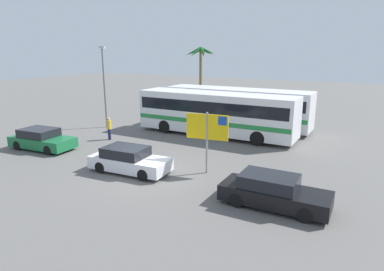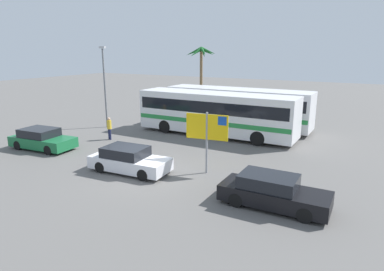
{
  "view_description": "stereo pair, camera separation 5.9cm",
  "coord_description": "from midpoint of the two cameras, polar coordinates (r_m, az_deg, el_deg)",
  "views": [
    {
      "loc": [
        10.18,
        -12.77,
        6.16
      ],
      "look_at": [
        0.86,
        3.94,
        1.3
      ],
      "focal_mm": 31.27,
      "sensor_mm": 36.0,
      "label": 1
    },
    {
      "loc": [
        10.24,
        -12.74,
        6.16
      ],
      "look_at": [
        0.86,
        3.94,
        1.3
      ],
      "focal_mm": 31.27,
      "sensor_mm": 36.0,
      "label": 2
    }
  ],
  "objects": [
    {
      "name": "lamp_post_left_side",
      "position": [
        28.16,
        -14.62,
        8.53
      ],
      "size": [
        0.56,
        0.2,
        6.5
      ],
      "color": "slate",
      "rests_on": "ground"
    },
    {
      "name": "car_white",
      "position": [
        17.77,
        -10.64,
        -4.12
      ],
      "size": [
        4.34,
        2.05,
        1.32
      ],
      "rotation": [
        0.0,
        0.0,
        0.07
      ],
      "color": "silver",
      "rests_on": "ground"
    },
    {
      "name": "car_green",
      "position": [
        23.56,
        -24.15,
        -0.58
      ],
      "size": [
        4.36,
        2.21,
        1.32
      ],
      "rotation": [
        0.0,
        0.0,
        0.09
      ],
      "color": "#196638",
      "rests_on": "ground"
    },
    {
      "name": "bus_front_coach",
      "position": [
        24.81,
        4.11,
        4.06
      ],
      "size": [
        11.93,
        2.69,
        3.17
      ],
      "color": "white",
      "rests_on": "ground"
    },
    {
      "name": "palm_tree_seaside",
      "position": [
        38.45,
        1.62,
        13.19
      ],
      "size": [
        3.62,
        3.43,
        6.6
      ],
      "color": "brown",
      "rests_on": "ground"
    },
    {
      "name": "ferry_sign",
      "position": [
        16.82,
        2.81,
        1.05
      ],
      "size": [
        2.19,
        0.38,
        3.2
      ],
      "rotation": [
        0.0,
        0.0,
        0.15
      ],
      "color": "gray",
      "rests_on": "ground"
    },
    {
      "name": "car_black",
      "position": [
        14.06,
        13.69,
        -9.32
      ],
      "size": [
        4.36,
        1.73,
        1.32
      ],
      "rotation": [
        0.0,
        0.0,
        0.01
      ],
      "color": "black",
      "rests_on": "ground"
    },
    {
      "name": "ground",
      "position": [
        17.46,
        -8.8,
        -6.59
      ],
      "size": [
        120.0,
        120.0,
        0.0
      ],
      "primitive_type": "plane",
      "color": "#605E5B"
    },
    {
      "name": "pedestrian_crossing_lot",
      "position": [
        24.38,
        -13.87,
        1.48
      ],
      "size": [
        0.32,
        0.32,
        1.61
      ],
      "rotation": [
        0.0,
        0.0,
        4.36
      ],
      "color": "#1E2347",
      "rests_on": "ground"
    },
    {
      "name": "bus_rear_coach",
      "position": [
        27.72,
        7.75,
        5.04
      ],
      "size": [
        11.93,
        2.69,
        3.17
      ],
      "color": "white",
      "rests_on": "ground"
    }
  ]
}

